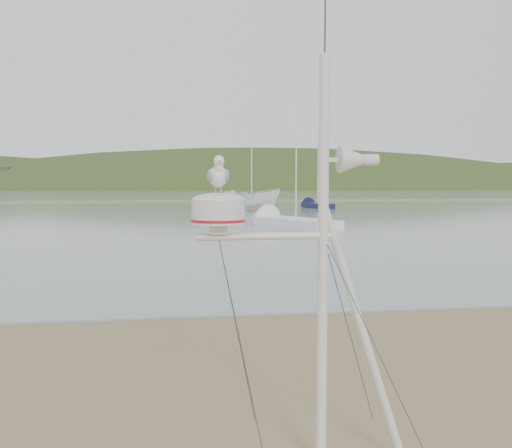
{
  "coord_description": "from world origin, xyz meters",
  "views": [
    {
      "loc": [
        1.51,
        -6.47,
        2.65
      ],
      "look_at": [
        2.56,
        1.0,
        2.07
      ],
      "focal_mm": 38.0,
      "sensor_mm": 36.0,
      "label": 1
    }
  ],
  "objects": [
    {
      "name": "hill_ridge",
      "position": [
        18.52,
        235.0,
        -19.7
      ],
      "size": [
        620.0,
        180.0,
        80.0
      ],
      "color": "#283B18",
      "rests_on": "ground"
    },
    {
      "name": "ground",
      "position": [
        0.0,
        0.0,
        0.0
      ],
      "size": [
        560.0,
        560.0,
        0.0
      ],
      "primitive_type": "plane",
      "color": "#7D6648",
      "rests_on": "ground"
    },
    {
      "name": "sailboat_blue_far",
      "position": [
        15.27,
        49.54,
        0.3
      ],
      "size": [
        2.73,
        6.76,
        6.55
      ],
      "color": "#121840",
      "rests_on": "ground"
    },
    {
      "name": "water",
      "position": [
        0.0,
        132.0,
        0.02
      ],
      "size": [
        560.0,
        256.0,
        0.04
      ],
      "primitive_type": "cube",
      "color": "gray",
      "rests_on": "ground"
    },
    {
      "name": "mast_rig",
      "position": [
        2.73,
        -1.79,
        1.11
      ],
      "size": [
        2.04,
        2.17,
        4.59
      ],
      "color": "silver",
      "rests_on": "ground"
    },
    {
      "name": "far_cottages",
      "position": [
        3.0,
        196.0,
        4.0
      ],
      "size": [
        294.4,
        6.3,
        8.0
      ],
      "color": "white",
      "rests_on": "ground"
    },
    {
      "name": "sailboat_white_near",
      "position": [
        7.3,
        26.91,
        0.3
      ],
      "size": [
        5.29,
        8.28,
        8.11
      ],
      "color": "white",
      "rests_on": "ground"
    },
    {
      "name": "boat_white",
      "position": [
        8.06,
        43.07,
        2.71
      ],
      "size": [
        2.54,
        2.51,
        5.35
      ],
      "primitive_type": "imported",
      "rotation": [
        0.0,
        0.0,
        1.29
      ],
      "color": "white",
      "rests_on": "water"
    },
    {
      "name": "sandbar",
      "position": [
        0.0,
        70.0,
        0.07
      ],
      "size": [
        560.0,
        7.0,
        0.07
      ],
      "primitive_type": "cube",
      "color": "#7D6648",
      "rests_on": "water"
    }
  ]
}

